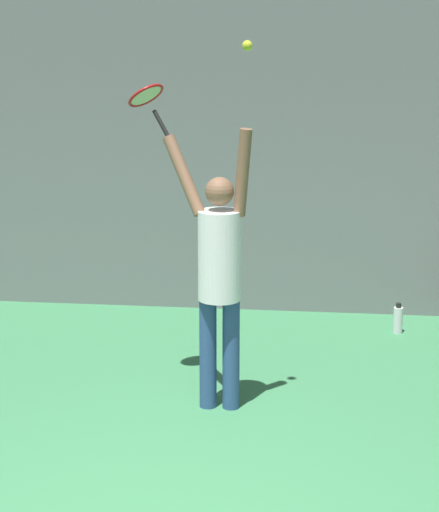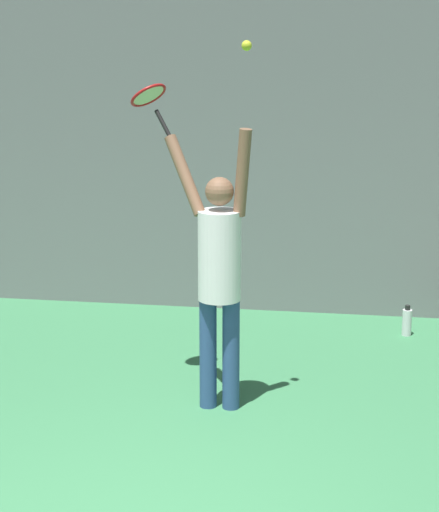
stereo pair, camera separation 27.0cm
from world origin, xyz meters
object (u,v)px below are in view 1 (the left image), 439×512
tennis_racket (147,98)px  tennis_ball (247,46)px  tennis_player (219,269)px  water_bottle (398,319)px

tennis_racket → tennis_ball: bearing=-28.0°
tennis_player → water_bottle: size_ratio=7.25×
tennis_player → tennis_ball: size_ratio=29.76×
tennis_player → tennis_racket: bearing=150.8°
tennis_player → tennis_racket: 1.38m
tennis_racket → tennis_ball: tennis_ball is taller
tennis_player → water_bottle: 2.63m
tennis_player → water_bottle: tennis_player is taller
tennis_ball → tennis_racket: bearing=152.0°
tennis_racket → tennis_ball: size_ratio=5.59×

